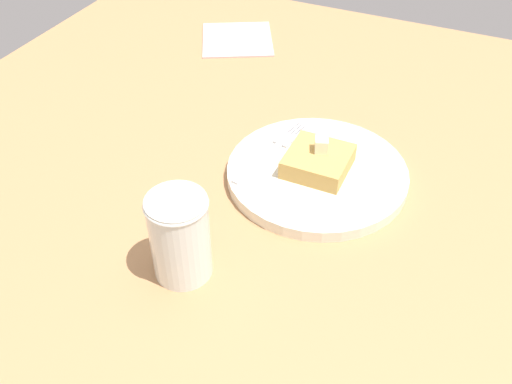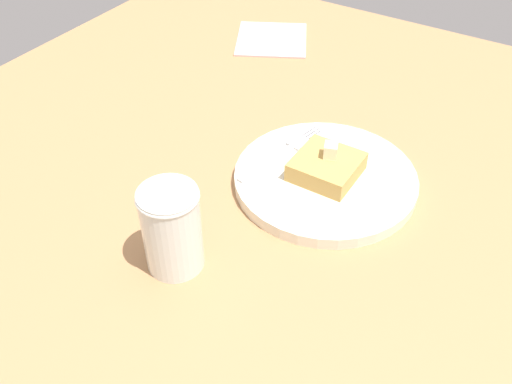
{
  "view_description": "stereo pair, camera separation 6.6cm",
  "coord_description": "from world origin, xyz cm",
  "px_view_note": "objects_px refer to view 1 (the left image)",
  "views": [
    {
      "loc": [
        58.51,
        28.03,
        50.12
      ],
      "look_at": [
        13.17,
        7.49,
        6.62
      ],
      "focal_mm": 40.0,
      "sensor_mm": 36.0,
      "label": 1
    },
    {
      "loc": [
        55.39,
        33.85,
        50.12
      ],
      "look_at": [
        13.17,
        7.49,
        6.62
      ],
      "focal_mm": 40.0,
      "sensor_mm": 36.0,
      "label": 2
    }
  ],
  "objects_px": {
    "fork": "(275,148)",
    "syrup_jar": "(180,241)",
    "napkin": "(237,39)",
    "plate": "(317,173)"
  },
  "relations": [
    {
      "from": "plate",
      "to": "fork",
      "type": "bearing_deg",
      "value": -103.98
    },
    {
      "from": "fork",
      "to": "napkin",
      "type": "distance_m",
      "value": 0.36
    },
    {
      "from": "plate",
      "to": "fork",
      "type": "xyz_separation_m",
      "value": [
        -0.02,
        -0.07,
        0.01
      ]
    },
    {
      "from": "syrup_jar",
      "to": "napkin",
      "type": "height_order",
      "value": "syrup_jar"
    },
    {
      "from": "syrup_jar",
      "to": "plate",
      "type": "bearing_deg",
      "value": 159.17
    },
    {
      "from": "syrup_jar",
      "to": "napkin",
      "type": "xyz_separation_m",
      "value": [
        -0.53,
        -0.19,
        -0.04
      ]
    },
    {
      "from": "napkin",
      "to": "plate",
      "type": "bearing_deg",
      "value": 40.39
    },
    {
      "from": "fork",
      "to": "syrup_jar",
      "type": "relative_size",
      "value": 1.55
    },
    {
      "from": "napkin",
      "to": "syrup_jar",
      "type": "bearing_deg",
      "value": 19.74
    },
    {
      "from": "fork",
      "to": "syrup_jar",
      "type": "distance_m",
      "value": 0.23
    }
  ]
}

